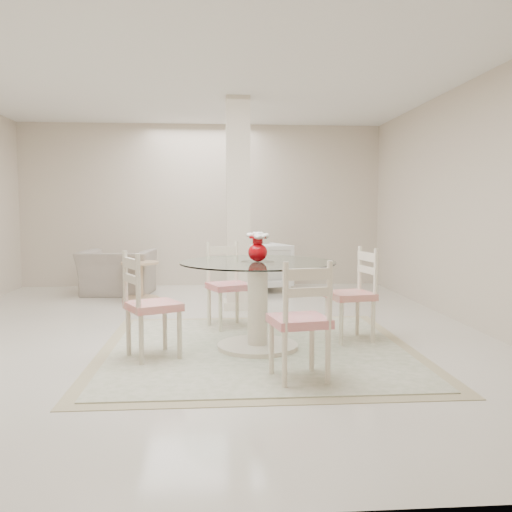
{
  "coord_description": "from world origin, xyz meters",
  "views": [
    {
      "loc": [
        0.2,
        -5.68,
        1.3
      ],
      "look_at": [
        0.59,
        -0.6,
        0.85
      ],
      "focal_mm": 38.0,
      "sensor_mm": 36.0,
      "label": 1
    }
  ],
  "objects": [
    {
      "name": "ground",
      "position": [
        0.0,
        0.0,
        0.0
      ],
      "size": [
        7.0,
        7.0,
        0.0
      ],
      "primitive_type": "plane",
      "color": "silver",
      "rests_on": "ground"
    },
    {
      "name": "room_shell",
      "position": [
        0.0,
        0.0,
        1.86
      ],
      "size": [
        6.02,
        7.02,
        2.71
      ],
      "color": "beige",
      "rests_on": "ground"
    },
    {
      "name": "column",
      "position": [
        0.5,
        1.3,
        1.35
      ],
      "size": [
        0.3,
        0.3,
        2.7
      ],
      "primitive_type": "cube",
      "color": "beige",
      "rests_on": "ground"
    },
    {
      "name": "area_rug",
      "position": [
        0.59,
        -0.8,
        0.01
      ],
      "size": [
        2.89,
        2.89,
        0.02
      ],
      "color": "tan",
      "rests_on": "ground"
    },
    {
      "name": "dining_table",
      "position": [
        0.59,
        -0.8,
        0.42
      ],
      "size": [
        1.42,
        1.42,
        0.82
      ],
      "rotation": [
        0.0,
        0.0,
        0.25
      ],
      "color": "beige",
      "rests_on": "ground"
    },
    {
      "name": "red_vase",
      "position": [
        0.59,
        -0.8,
        0.95
      ],
      "size": [
        0.2,
        0.19,
        0.27
      ],
      "color": "#A6050B",
      "rests_on": "dining_table"
    },
    {
      "name": "dining_chair_east",
      "position": [
        1.57,
        -0.54,
        0.53
      ],
      "size": [
        0.48,
        0.48,
        1.01
      ],
      "rotation": [
        0.0,
        0.0,
        -1.37
      ],
      "color": "#F4E8C9",
      "rests_on": "ground"
    },
    {
      "name": "dining_chair_north",
      "position": [
        0.32,
        0.18,
        0.54
      ],
      "size": [
        0.53,
        0.53,
        1.02
      ],
      "rotation": [
        0.0,
        0.0,
        0.37
      ],
      "color": "beige",
      "rests_on": "ground"
    },
    {
      "name": "dining_chair_west",
      "position": [
        -0.39,
        -1.07,
        0.54
      ],
      "size": [
        0.55,
        0.55,
        1.03
      ],
      "rotation": [
        0.0,
        0.0,
        2.03
      ],
      "color": "beige",
      "rests_on": "ground"
    },
    {
      "name": "dining_chair_south",
      "position": [
        0.84,
        -1.78,
        0.54
      ],
      "size": [
        0.47,
        0.47,
        1.02
      ],
      "rotation": [
        0.0,
        0.0,
        3.33
      ],
      "color": "#F1E2C6",
      "rests_on": "ground"
    },
    {
      "name": "recliner_taupe",
      "position": [
        -1.28,
        2.59,
        0.33
      ],
      "size": [
        1.13,
        1.01,
        0.67
      ],
      "primitive_type": "imported",
      "rotation": [
        0.0,
        0.0,
        3.02
      ],
      "color": "gray",
      "rests_on": "ground"
    },
    {
      "name": "armchair_white",
      "position": [
        0.9,
        2.81,
        0.38
      ],
      "size": [
        1.04,
        1.06,
        0.76
      ],
      "primitive_type": "imported",
      "rotation": [
        0.0,
        0.0,
        3.47
      ],
      "color": "white",
      "rests_on": "ground"
    },
    {
      "name": "side_table",
      "position": [
        -0.86,
        2.04,
        0.25
      ],
      "size": [
        0.53,
        0.53,
        0.55
      ],
      "color": "tan",
      "rests_on": "ground"
    }
  ]
}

